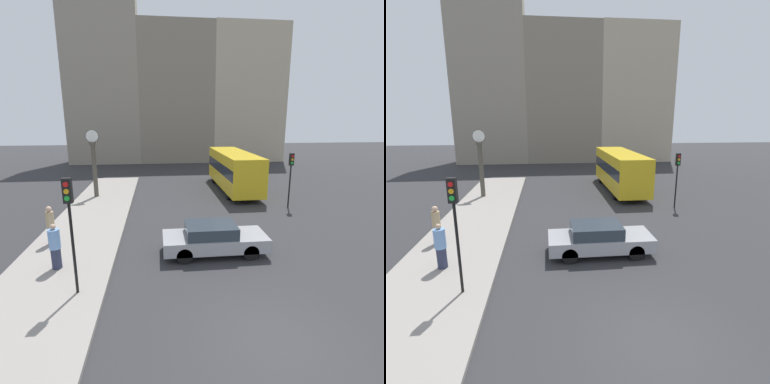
% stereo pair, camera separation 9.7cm
% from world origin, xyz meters
% --- Properties ---
extents(ground_plane, '(120.00, 120.00, 0.00)m').
position_xyz_m(ground_plane, '(0.00, 0.00, 0.00)').
color(ground_plane, '#2D2D30').
extents(sidewalk_corner, '(3.89, 23.96, 0.14)m').
position_xyz_m(sidewalk_corner, '(-6.63, 9.98, 0.07)').
color(sidewalk_corner, gray).
rests_on(sidewalk_corner, ground_plane).
extents(building_row, '(27.12, 5.00, 19.46)m').
position_xyz_m(building_row, '(-0.45, 33.82, 8.85)').
color(building_row, gray).
rests_on(building_row, ground_plane).
extents(sedan_car, '(4.33, 1.80, 1.31)m').
position_xyz_m(sedan_car, '(-0.62, 5.40, 0.67)').
color(sedan_car, '#9E9EA3').
rests_on(sedan_car, ground_plane).
extents(bus_distant, '(2.34, 8.98, 3.00)m').
position_xyz_m(bus_distant, '(3.06, 16.60, 1.70)').
color(bus_distant, gold).
rests_on(bus_distant, ground_plane).
extents(traffic_light_near, '(0.26, 0.24, 3.75)m').
position_xyz_m(traffic_light_near, '(-5.55, 2.79, 2.82)').
color(traffic_light_near, black).
rests_on(traffic_light_near, sidewalk_corner).
extents(traffic_light_far, '(0.26, 0.24, 3.48)m').
position_xyz_m(traffic_light_far, '(5.37, 11.45, 2.50)').
color(traffic_light_far, black).
rests_on(traffic_light_far, ground_plane).
extents(street_clock, '(0.89, 0.40, 4.69)m').
position_xyz_m(street_clock, '(-7.27, 15.23, 2.46)').
color(street_clock, '#4C473D').
rests_on(street_clock, sidewalk_corner).
extents(pedestrian_blue_stripe, '(0.41, 0.41, 1.73)m').
position_xyz_m(pedestrian_blue_stripe, '(-6.71, 4.55, 0.99)').
color(pedestrian_blue_stripe, '#2D334C').
rests_on(pedestrian_blue_stripe, sidewalk_corner).
extents(pedestrian_tan_coat, '(0.34, 0.34, 1.73)m').
position_xyz_m(pedestrian_tan_coat, '(-7.64, 6.92, 1.01)').
color(pedestrian_tan_coat, '#2D334C').
rests_on(pedestrian_tan_coat, sidewalk_corner).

